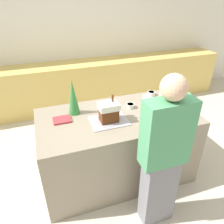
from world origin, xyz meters
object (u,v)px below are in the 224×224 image
at_px(candy_bowl_near_tray_left, 151,93).
at_px(candy_bowl_far_right, 162,104).
at_px(mug, 170,98).
at_px(baking_tray, 109,121).
at_px(decorative_tree, 73,97).
at_px(gingerbread_house, 109,112).
at_px(candy_bowl_beside_tree, 164,95).
at_px(person, 163,156).
at_px(candy_bowl_far_left, 152,102).
at_px(candy_bowl_behind_tray, 130,106).
at_px(cookbook, 62,120).

relative_size(candy_bowl_near_tray_left, candy_bowl_far_right, 1.11).
xyz_separation_m(candy_bowl_near_tray_left, mug, (0.14, -0.24, 0.02)).
bearing_deg(baking_tray, decorative_tree, 137.54).
height_order(gingerbread_house, candy_bowl_beside_tree, gingerbread_house).
xyz_separation_m(baking_tray, person, (0.31, -0.66, -0.05)).
bearing_deg(candy_bowl_beside_tree, candy_bowl_far_left, -151.89).
height_order(gingerbread_house, decorative_tree, decorative_tree).
distance_m(candy_bowl_far_left, person, 0.94).
bearing_deg(candy_bowl_behind_tray, baking_tray, -148.99).
relative_size(baking_tray, candy_bowl_behind_tray, 4.18).
bearing_deg(cookbook, gingerbread_house, -20.07).
distance_m(candy_bowl_far_right, mug, 0.18).
bearing_deg(cookbook, candy_bowl_far_right, -2.75).
height_order(decorative_tree, candy_bowl_far_right, decorative_tree).
xyz_separation_m(candy_bowl_far_right, person, (-0.43, -0.78, -0.08)).
bearing_deg(candy_bowl_near_tray_left, baking_tray, -149.88).
bearing_deg(candy_bowl_behind_tray, decorative_tree, 172.34).
xyz_separation_m(candy_bowl_near_tray_left, candy_bowl_far_left, (-0.10, -0.22, -0.00)).
xyz_separation_m(baking_tray, gingerbread_house, (0.00, 0.00, 0.12)).
distance_m(gingerbread_house, candy_bowl_near_tray_left, 0.88).
bearing_deg(candy_bowl_far_right, candy_bowl_near_tray_left, 86.57).
bearing_deg(mug, candy_bowl_beside_tree, 85.87).
height_order(gingerbread_house, candy_bowl_far_right, gingerbread_house).
relative_size(candy_bowl_far_left, cookbook, 0.63).
bearing_deg(candy_bowl_far_right, decorative_tree, 170.43).
relative_size(gingerbread_house, candy_bowl_beside_tree, 2.15).
relative_size(decorative_tree, person, 0.25).
xyz_separation_m(baking_tray, candy_bowl_behind_tray, (0.35, 0.21, 0.02)).
relative_size(candy_bowl_near_tray_left, candy_bowl_behind_tray, 1.05).
bearing_deg(candy_bowl_beside_tree, candy_bowl_far_right, -125.97).
xyz_separation_m(gingerbread_house, candy_bowl_behind_tray, (0.35, 0.21, -0.09)).
xyz_separation_m(decorative_tree, candy_bowl_behind_tray, (0.67, -0.09, -0.18)).
bearing_deg(cookbook, mug, 0.66).
height_order(decorative_tree, person, person).
height_order(baking_tray, candy_bowl_near_tray_left, candy_bowl_near_tray_left).
height_order(baking_tray, person, person).
bearing_deg(candy_bowl_behind_tray, candy_bowl_far_left, 1.58).
relative_size(candy_bowl_near_tray_left, person, 0.06).
relative_size(candy_bowl_behind_tray, person, 0.06).
bearing_deg(candy_bowl_far_right, candy_bowl_behind_tray, 167.16).
xyz_separation_m(mug, person, (-0.59, -0.85, -0.10)).
relative_size(cookbook, person, 0.12).
bearing_deg(cookbook, candy_bowl_near_tray_left, 11.75).
height_order(gingerbread_house, candy_bowl_behind_tray, gingerbread_house).
distance_m(gingerbread_house, cookbook, 0.53).
relative_size(candy_bowl_beside_tree, cookbook, 0.70).
bearing_deg(cookbook, candy_bowl_behind_tray, 2.03).
height_order(gingerbread_house, mug, gingerbread_house).
distance_m(candy_bowl_near_tray_left, candy_bowl_behind_tray, 0.47).
xyz_separation_m(baking_tray, candy_bowl_far_right, (0.74, 0.12, 0.03)).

